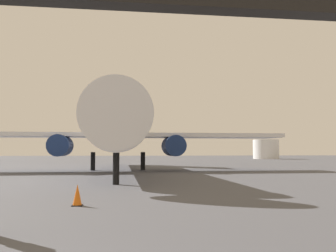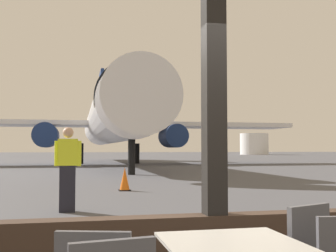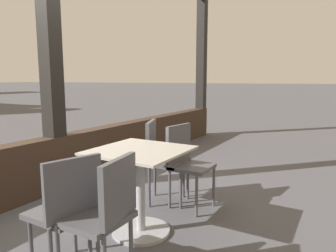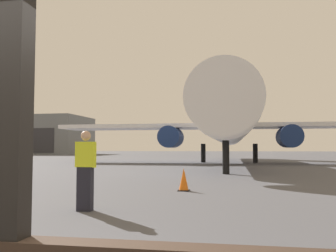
{
  "view_description": "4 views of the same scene",
  "coord_description": "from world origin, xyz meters",
  "px_view_note": "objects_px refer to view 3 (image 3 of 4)",
  "views": [
    {
      "loc": [
        1.57,
        -3.68,
        1.83
      ],
      "look_at": [
        3.88,
        14.25,
        3.08
      ],
      "focal_mm": 39.06,
      "sensor_mm": 36.0,
      "label": 1
    },
    {
      "loc": [
        -1.28,
        -3.82,
        1.3
      ],
      "look_at": [
        3.12,
        16.56,
        2.44
      ],
      "focal_mm": 44.33,
      "sensor_mm": 36.0,
      "label": 2
    },
    {
      "loc": [
        -2.57,
        -3.11,
        1.37
      ],
      "look_at": [
        -0.07,
        -1.66,
        0.93
      ],
      "focal_mm": 33.1,
      "sensor_mm": 36.0,
      "label": 3
    },
    {
      "loc": [
        1.68,
        -2.61,
        1.36
      ],
      "look_at": [
        -1.39,
        14.74,
        2.42
      ],
      "focal_mm": 39.22,
      "sensor_mm": 36.0,
      "label": 4
    }
  ],
  "objects_px": {
    "dining_table": "(140,186)",
    "cafe_chair_window_right": "(160,154)",
    "cafe_chair_window_left": "(68,205)",
    "cafe_chair_aisle_left": "(105,210)",
    "cafe_chair_aisle_right": "(186,159)"
  },
  "relations": [
    {
      "from": "dining_table",
      "to": "cafe_chair_window_right",
      "type": "xyz_separation_m",
      "value": [
        0.7,
        0.23,
        0.11
      ]
    },
    {
      "from": "dining_table",
      "to": "cafe_chair_window_left",
      "type": "height_order",
      "value": "cafe_chair_window_left"
    },
    {
      "from": "dining_table",
      "to": "cafe_chair_window_left",
      "type": "relative_size",
      "value": 0.89
    },
    {
      "from": "cafe_chair_aisle_left",
      "to": "cafe_chair_aisle_right",
      "type": "bearing_deg",
      "value": 6.18
    },
    {
      "from": "dining_table",
      "to": "cafe_chair_window_right",
      "type": "height_order",
      "value": "cafe_chair_window_right"
    },
    {
      "from": "cafe_chair_window_left",
      "to": "cafe_chair_aisle_right",
      "type": "xyz_separation_m",
      "value": [
        1.5,
        -0.15,
        0.01
      ]
    },
    {
      "from": "cafe_chair_window_right",
      "to": "cafe_chair_aisle_right",
      "type": "bearing_deg",
      "value": -81.88
    },
    {
      "from": "cafe_chair_window_left",
      "to": "cafe_chair_aisle_right",
      "type": "bearing_deg",
      "value": -5.64
    },
    {
      "from": "cafe_chair_window_left",
      "to": "cafe_chair_aisle_left",
      "type": "xyz_separation_m",
      "value": [
        0.03,
        -0.31,
        0.02
      ]
    },
    {
      "from": "cafe_chair_aisle_left",
      "to": "cafe_chair_aisle_right",
      "type": "relative_size",
      "value": 1.0
    },
    {
      "from": "cafe_chair_window_right",
      "to": "cafe_chair_aisle_left",
      "type": "height_order",
      "value": "cafe_chair_window_right"
    },
    {
      "from": "cafe_chair_window_right",
      "to": "dining_table",
      "type": "bearing_deg",
      "value": -161.77
    },
    {
      "from": "cafe_chair_aisle_left",
      "to": "cafe_chair_aisle_right",
      "type": "xyz_separation_m",
      "value": [
        1.47,
        0.16,
        -0.01
      ]
    },
    {
      "from": "cafe_chair_window_right",
      "to": "cafe_chair_aisle_left",
      "type": "xyz_separation_m",
      "value": [
        -1.42,
        -0.46,
        -0.01
      ]
    },
    {
      "from": "cafe_chair_window_left",
      "to": "cafe_chair_aisle_left",
      "type": "height_order",
      "value": "cafe_chair_aisle_left"
    }
  ]
}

